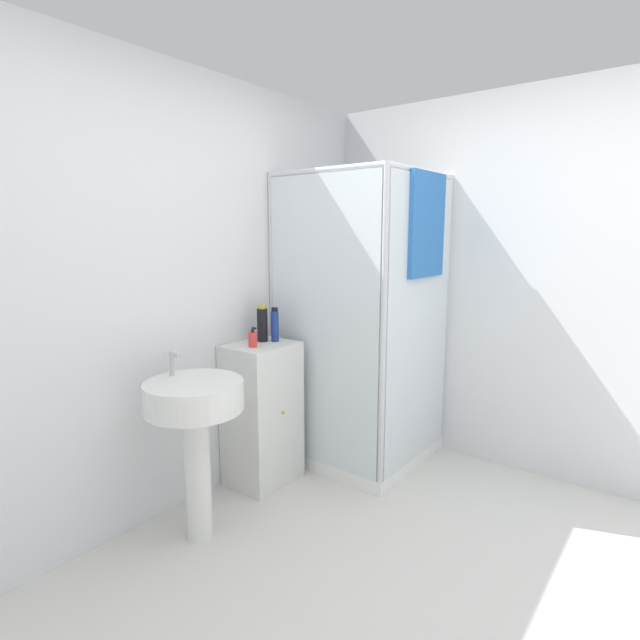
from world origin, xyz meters
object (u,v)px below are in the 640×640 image
object	(u,v)px
soap_dispenser	(253,339)
shampoo_bottle_tall_black	(262,324)
shampoo_bottle_blue	(275,325)
sink	(195,416)

from	to	relation	value
soap_dispenser	shampoo_bottle_tall_black	world-z (taller)	shampoo_bottle_tall_black
shampoo_bottle_tall_black	shampoo_bottle_blue	size ratio (longest dim) A/B	1.08
soap_dispenser	sink	bearing A→B (deg)	-165.63
soap_dispenser	shampoo_bottle_blue	size ratio (longest dim) A/B	0.56
shampoo_bottle_blue	shampoo_bottle_tall_black	bearing A→B (deg)	129.11
shampoo_bottle_tall_black	soap_dispenser	bearing A→B (deg)	-157.05
sink	soap_dispenser	bearing A→B (deg)	14.37
sink	soap_dispenser	world-z (taller)	soap_dispenser
sink	soap_dispenser	distance (m)	0.65
soap_dispenser	shampoo_bottle_blue	world-z (taller)	shampoo_bottle_blue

